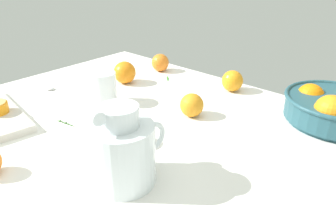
{
  "coord_description": "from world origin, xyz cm",
  "views": [
    {
      "loc": [
        54.24,
        -54.99,
        45.07
      ],
      "look_at": [
        1.68,
        3.61,
        8.48
      ],
      "focal_mm": 35.12,
      "sensor_mm": 36.0,
      "label": 1
    }
  ],
  "objects_px": {
    "fruit_bowl": "(335,107)",
    "loose_orange_1": "(232,81)",
    "loose_orange_2": "(125,72)",
    "loose_orange_3": "(193,105)",
    "juice_pitcher": "(122,155)",
    "second_glass": "(104,90)",
    "spoon": "(59,89)",
    "juice_glass": "(108,131)",
    "loose_orange_0": "(160,63)"
  },
  "relations": [
    {
      "from": "spoon",
      "to": "loose_orange_2",
      "type": "bearing_deg",
      "value": 58.28
    },
    {
      "from": "loose_orange_3",
      "to": "spoon",
      "type": "height_order",
      "value": "loose_orange_3"
    },
    {
      "from": "second_glass",
      "to": "spoon",
      "type": "xyz_separation_m",
      "value": [
        -0.21,
        -0.04,
        -0.04
      ]
    },
    {
      "from": "fruit_bowl",
      "to": "second_glass",
      "type": "xyz_separation_m",
      "value": [
        -0.61,
        -0.36,
        -0.0
      ]
    },
    {
      "from": "juice_glass",
      "to": "loose_orange_1",
      "type": "relative_size",
      "value": 1.08
    },
    {
      "from": "juice_pitcher",
      "to": "loose_orange_1",
      "type": "height_order",
      "value": "juice_pitcher"
    },
    {
      "from": "juice_pitcher",
      "to": "loose_orange_1",
      "type": "distance_m",
      "value": 0.61
    },
    {
      "from": "fruit_bowl",
      "to": "loose_orange_0",
      "type": "relative_size",
      "value": 3.93
    },
    {
      "from": "juice_pitcher",
      "to": "loose_orange_2",
      "type": "bearing_deg",
      "value": 138.37
    },
    {
      "from": "second_glass",
      "to": "juice_glass",
      "type": "bearing_deg",
      "value": -36.01
    },
    {
      "from": "loose_orange_2",
      "to": "fruit_bowl",
      "type": "bearing_deg",
      "value": 15.46
    },
    {
      "from": "loose_orange_0",
      "to": "loose_orange_3",
      "type": "bearing_deg",
      "value": -33.85
    },
    {
      "from": "loose_orange_3",
      "to": "loose_orange_1",
      "type": "bearing_deg",
      "value": 94.62
    },
    {
      "from": "juice_pitcher",
      "to": "second_glass",
      "type": "distance_m",
      "value": 0.43
    },
    {
      "from": "juice_glass",
      "to": "second_glass",
      "type": "distance_m",
      "value": 0.26
    },
    {
      "from": "fruit_bowl",
      "to": "juice_glass",
      "type": "height_order",
      "value": "fruit_bowl"
    },
    {
      "from": "loose_orange_2",
      "to": "spoon",
      "type": "xyz_separation_m",
      "value": [
        -0.13,
        -0.21,
        -0.04
      ]
    },
    {
      "from": "loose_orange_1",
      "to": "loose_orange_3",
      "type": "height_order",
      "value": "loose_orange_1"
    },
    {
      "from": "loose_orange_1",
      "to": "spoon",
      "type": "xyz_separation_m",
      "value": [
        -0.47,
        -0.41,
        -0.03
      ]
    },
    {
      "from": "fruit_bowl",
      "to": "loose_orange_1",
      "type": "relative_size",
      "value": 3.78
    },
    {
      "from": "juice_glass",
      "to": "spoon",
      "type": "distance_m",
      "value": 0.44
    },
    {
      "from": "second_glass",
      "to": "loose_orange_2",
      "type": "relative_size",
      "value": 1.24
    },
    {
      "from": "juice_glass",
      "to": "fruit_bowl",
      "type": "bearing_deg",
      "value": 52.4
    },
    {
      "from": "loose_orange_2",
      "to": "juice_pitcher",
      "type": "bearing_deg",
      "value": -41.63
    },
    {
      "from": "second_glass",
      "to": "loose_orange_2",
      "type": "distance_m",
      "value": 0.19
    },
    {
      "from": "loose_orange_0",
      "to": "loose_orange_2",
      "type": "xyz_separation_m",
      "value": [
        -0.0,
        -0.19,
        0.01
      ]
    },
    {
      "from": "loose_orange_0",
      "to": "loose_orange_3",
      "type": "xyz_separation_m",
      "value": [
        0.36,
        -0.24,
        -0.0
      ]
    },
    {
      "from": "second_glass",
      "to": "loose_orange_0",
      "type": "height_order",
      "value": "second_glass"
    },
    {
      "from": "loose_orange_1",
      "to": "spoon",
      "type": "height_order",
      "value": "loose_orange_1"
    },
    {
      "from": "loose_orange_0",
      "to": "loose_orange_2",
      "type": "distance_m",
      "value": 0.19
    },
    {
      "from": "juice_pitcher",
      "to": "loose_orange_2",
      "type": "height_order",
      "value": "juice_pitcher"
    },
    {
      "from": "juice_pitcher",
      "to": "fruit_bowl",
      "type": "bearing_deg",
      "value": 67.05
    },
    {
      "from": "loose_orange_1",
      "to": "loose_orange_3",
      "type": "relative_size",
      "value": 1.05
    },
    {
      "from": "spoon",
      "to": "juice_pitcher",
      "type": "bearing_deg",
      "value": -18.32
    },
    {
      "from": "loose_orange_0",
      "to": "loose_orange_2",
      "type": "bearing_deg",
      "value": -91.23
    },
    {
      "from": "loose_orange_3",
      "to": "loose_orange_2",
      "type": "bearing_deg",
      "value": 172.1
    },
    {
      "from": "fruit_bowl",
      "to": "loose_orange_3",
      "type": "relative_size",
      "value": 3.98
    },
    {
      "from": "loose_orange_0",
      "to": "loose_orange_2",
      "type": "height_order",
      "value": "loose_orange_2"
    },
    {
      "from": "loose_orange_2",
      "to": "loose_orange_3",
      "type": "xyz_separation_m",
      "value": [
        0.36,
        -0.05,
        -0.01
      ]
    },
    {
      "from": "juice_pitcher",
      "to": "spoon",
      "type": "height_order",
      "value": "juice_pitcher"
    },
    {
      "from": "loose_orange_1",
      "to": "loose_orange_2",
      "type": "xyz_separation_m",
      "value": [
        -0.34,
        -0.2,
        0.0
      ]
    },
    {
      "from": "loose_orange_2",
      "to": "loose_orange_3",
      "type": "bearing_deg",
      "value": -7.9
    },
    {
      "from": "fruit_bowl",
      "to": "juice_pitcher",
      "type": "xyz_separation_m",
      "value": [
        -0.25,
        -0.59,
        0.02
      ]
    },
    {
      "from": "fruit_bowl",
      "to": "loose_orange_2",
      "type": "xyz_separation_m",
      "value": [
        -0.69,
        -0.19,
        -0.01
      ]
    },
    {
      "from": "juice_pitcher",
      "to": "juice_glass",
      "type": "xyz_separation_m",
      "value": [
        -0.15,
        0.08,
        -0.03
      ]
    },
    {
      "from": "juice_glass",
      "to": "loose_orange_3",
      "type": "height_order",
      "value": "juice_glass"
    },
    {
      "from": "juice_pitcher",
      "to": "juice_glass",
      "type": "height_order",
      "value": "juice_pitcher"
    },
    {
      "from": "juice_glass",
      "to": "second_glass",
      "type": "relative_size",
      "value": 0.79
    },
    {
      "from": "loose_orange_1",
      "to": "loose_orange_3",
      "type": "xyz_separation_m",
      "value": [
        0.02,
        -0.25,
        -0.0
      ]
    },
    {
      "from": "fruit_bowl",
      "to": "juice_pitcher",
      "type": "height_order",
      "value": "juice_pitcher"
    }
  ]
}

